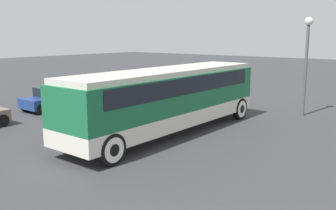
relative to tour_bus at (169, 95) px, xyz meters
name	(u,v)px	position (x,y,z in m)	size (l,w,h in m)	color
ground_plane	(168,133)	(-0.10, 0.00, -1.77)	(120.00, 120.00, 0.00)	#38383A
tour_bus	(169,95)	(0.00, 0.00, 0.00)	(11.10, 2.56, 2.91)	silver
parked_car_near	(61,97)	(0.54, 8.86, -1.10)	(4.74, 1.81, 1.35)	navy
lamp_post	(307,51)	(7.59, -3.40, 1.76)	(0.44, 0.44, 5.32)	#515156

